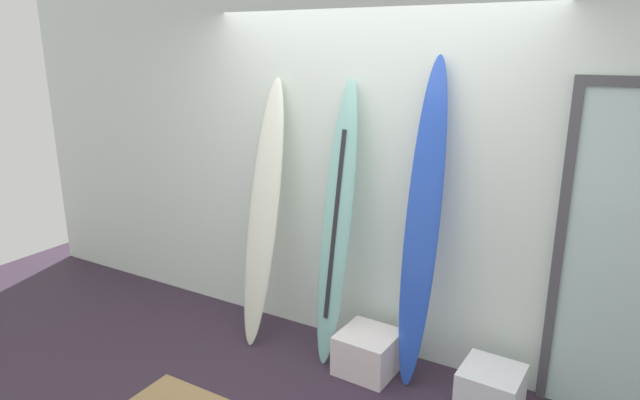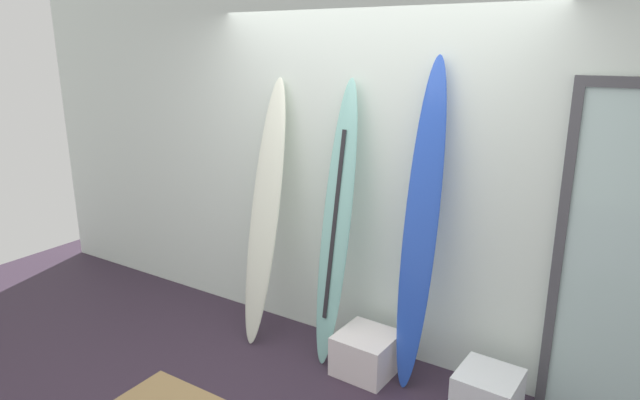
% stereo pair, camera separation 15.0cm
% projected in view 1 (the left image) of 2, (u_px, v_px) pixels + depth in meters
% --- Properties ---
extents(wall_back, '(7.20, 0.20, 2.80)m').
position_uv_depth(wall_back, '(372.00, 166.00, 4.03)').
color(wall_back, silver).
rests_on(wall_back, ground).
extents(surfboard_ivory, '(0.26, 0.52, 2.03)m').
position_uv_depth(surfboard_ivory, '(263.00, 216.00, 4.18)').
color(surfboard_ivory, silver).
rests_on(surfboard_ivory, ground).
extents(surfboard_seafoam, '(0.24, 0.43, 2.05)m').
position_uv_depth(surfboard_seafoam, '(336.00, 228.00, 3.90)').
color(surfboard_seafoam, '#82C2B8').
rests_on(surfboard_seafoam, ground).
extents(surfboard_cobalt, '(0.24, 0.37, 2.21)m').
position_uv_depth(surfboard_cobalt, '(422.00, 231.00, 3.60)').
color(surfboard_cobalt, blue).
rests_on(surfboard_cobalt, ground).
extents(display_block_left, '(0.38, 0.38, 0.32)m').
position_uv_depth(display_block_left, '(490.00, 392.00, 3.44)').
color(display_block_left, silver).
rests_on(display_block_left, ground).
extents(display_block_center, '(0.41, 0.41, 0.29)m').
position_uv_depth(display_block_center, '(368.00, 352.00, 3.91)').
color(display_block_center, silver).
rests_on(display_block_center, ground).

